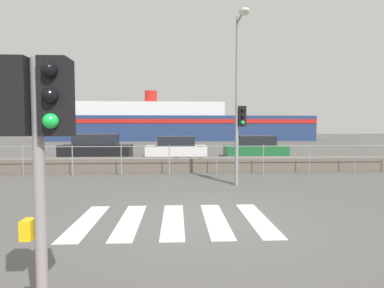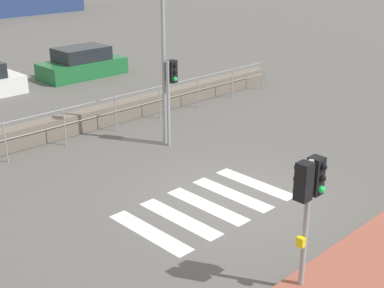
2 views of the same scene
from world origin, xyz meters
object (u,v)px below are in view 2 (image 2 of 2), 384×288
at_px(parked_car_green, 82,64).
at_px(traffic_light_far, 171,84).
at_px(streetlamp, 169,31).
at_px(traffic_light_near, 309,191).

bearing_deg(parked_car_green, traffic_light_far, -107.68).
xyz_separation_m(streetlamp, parked_car_green, (3.12, 9.60, -2.95)).
bearing_deg(parked_car_green, streetlamp, -108.00).
distance_m(traffic_light_near, parked_car_green, 18.00).
bearing_deg(traffic_light_far, traffic_light_near, -114.90).
height_order(traffic_light_far, parked_car_green, traffic_light_far).
distance_m(streetlamp, parked_car_green, 10.52).
relative_size(traffic_light_far, streetlamp, 0.47).
relative_size(traffic_light_far, parked_car_green, 0.67).
height_order(traffic_light_near, parked_car_green, traffic_light_near).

